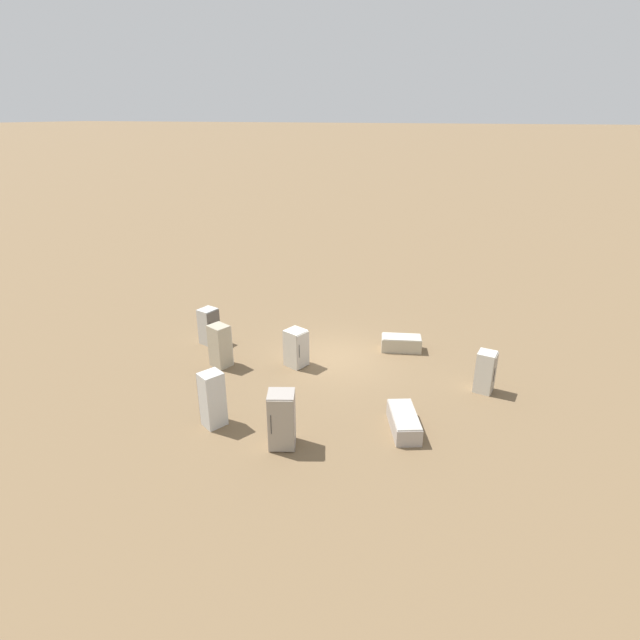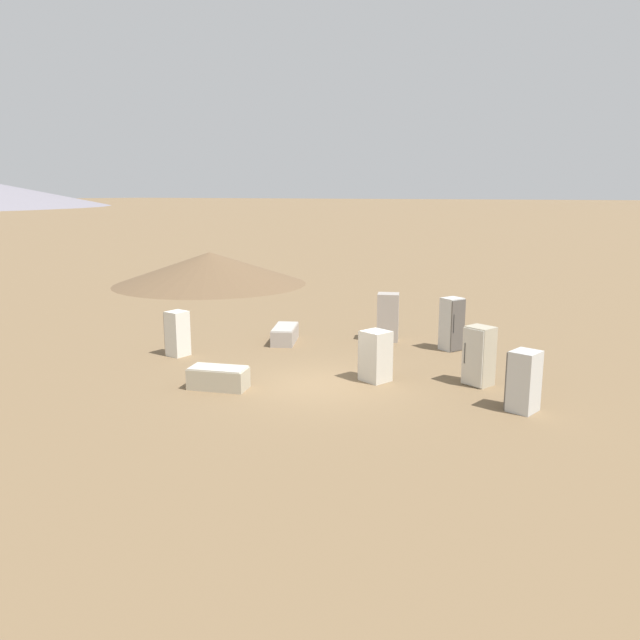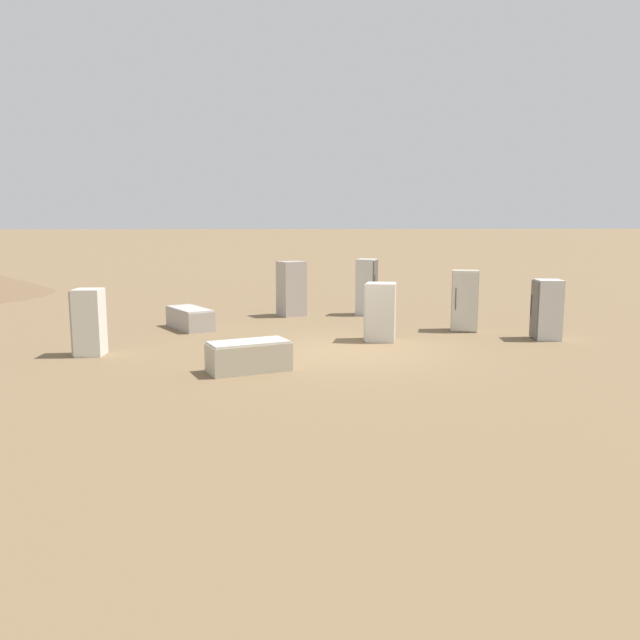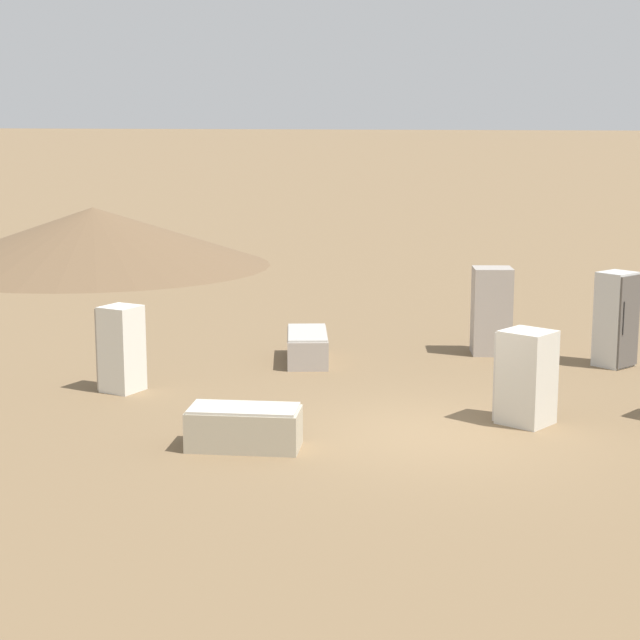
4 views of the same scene
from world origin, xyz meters
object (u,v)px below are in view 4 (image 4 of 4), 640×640
Objects in this scene: discarded_fridge_6 at (491,311)px; discarded_fridge_3 at (244,428)px; discarded_fridge_5 at (616,319)px; discarded_fridge_0 at (121,349)px; discarded_fridge_2 at (526,377)px; discarded_fridge_4 at (307,347)px.

discarded_fridge_3 is at bearing -124.05° from discarded_fridge_6.
discarded_fridge_5 is at bearing -25.16° from discarded_fridge_6.
discarded_fridge_5 is at bearing -48.67° from discarded_fridge_0.
discarded_fridge_6 is (1.61, -4.80, 0.14)m from discarded_fridge_2.
discarded_fridge_2 is 0.84× the size of discarded_fridge_6.
discarded_fridge_5 is 2.47m from discarded_fridge_6.
discarded_fridge_6 reaches higher than discarded_fridge_3.
discarded_fridge_5 reaches higher than discarded_fridge_0.
discarded_fridge_2 is 0.76× the size of discarded_fridge_4.
discarded_fridge_0 is at bearing -138.04° from discarded_fridge_3.
discarded_fridge_0 is 3.98m from discarded_fridge_4.
discarded_fridge_5 is (-7.78, -5.13, 0.16)m from discarded_fridge_0.
discarded_fridge_0 is 6.95m from discarded_fridge_2.
discarded_fridge_6 reaches higher than discarded_fridge_4.
discarded_fridge_0 is 4.10m from discarded_fridge_3.
discarded_fridge_4 is (1.28, -5.55, -0.01)m from discarded_fridge_3.
discarded_fridge_0 reaches higher than discarded_fridge_2.
discarded_fridge_2 is at bearing -77.54° from discarded_fridge_0.
discarded_fridge_4 is (4.79, -2.78, -0.44)m from discarded_fridge_2.
discarded_fridge_4 is 1.07× the size of discarded_fridge_5.
discarded_fridge_2 is at bearing 17.29° from discarded_fridge_5.
discarded_fridge_6 is at bearing 150.90° from discarded_fridge_3.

